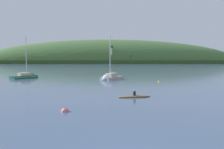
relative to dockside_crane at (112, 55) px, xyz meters
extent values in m
cube|color=#314A21|center=(3.43, 13.70, -8.24)|extent=(434.93, 88.93, 4.00)
ellipsoid|color=#476B38|center=(-6.79, 33.90, -10.24)|extent=(349.96, 99.47, 61.05)
sphere|color=#38602D|center=(21.09, 4.91, -2.57)|extent=(10.49, 10.49, 10.49)
cube|color=#4C4C51|center=(0.07, -0.40, -9.24)|extent=(4.73, 4.73, 2.00)
cylinder|color=#BCB293|center=(0.07, -0.40, 0.99)|extent=(1.85, 1.85, 18.46)
cylinder|color=#BCB293|center=(-0.95, 5.22, 8.74)|extent=(3.57, 14.22, 1.02)
cube|color=#333338|center=(0.54, -2.93, 8.74)|extent=(2.95, 2.71, 2.22)
cube|color=#ADB2BC|center=(13.09, -193.73, -10.17)|extent=(5.07, 6.28, 1.10)
cone|color=#ADB2BC|center=(11.58, -196.26, -10.17)|extent=(2.72, 2.44, 2.29)
cube|color=gold|center=(13.09, -193.73, -9.90)|extent=(5.09, 6.29, 0.12)
cube|color=#BCB299|center=(13.02, -193.86, -9.24)|extent=(2.75, 3.11, 0.76)
cylinder|color=silver|center=(12.72, -194.36, -4.99)|extent=(0.17, 0.17, 9.26)
cylinder|color=silver|center=(13.51, -193.04, -8.71)|extent=(1.70, 2.72, 0.13)
cube|color=#0F564C|center=(-7.97, -192.47, -10.22)|extent=(5.15, 6.43, 1.25)
cone|color=#0F564C|center=(-6.40, -189.86, -10.22)|extent=(2.72, 2.47, 2.26)
cube|color=gold|center=(-7.97, -192.47, -9.89)|extent=(5.17, 6.44, 0.13)
cube|color=#BCB299|center=(-7.89, -192.34, -9.28)|extent=(2.78, 3.17, 0.63)
cylinder|color=silver|center=(-7.58, -191.82, -4.95)|extent=(0.16, 0.16, 9.29)
cylinder|color=silver|center=(-8.40, -193.19, -8.81)|extent=(1.76, 2.81, 0.13)
ellipsoid|color=brown|center=(17.20, -216.15, -10.17)|extent=(3.97, 1.76, 0.30)
cylinder|color=black|center=(17.20, -216.15, -9.84)|extent=(0.39, 0.39, 0.55)
sphere|color=tan|center=(17.20, -216.15, -9.44)|extent=(0.22, 0.22, 0.22)
cylinder|color=olive|center=(17.01, -215.84, -9.91)|extent=(0.36, 1.22, 0.89)
sphere|color=yellow|center=(22.82, -198.53, -10.24)|extent=(0.45, 0.45, 0.45)
cylinder|color=black|center=(22.82, -198.53, -9.98)|extent=(0.04, 0.04, 0.08)
sphere|color=#E06675|center=(11.04, -223.38, -10.24)|extent=(0.65, 0.65, 0.65)
cylinder|color=black|center=(11.04, -223.38, -9.88)|extent=(0.04, 0.04, 0.08)
sphere|color=red|center=(0.23, -167.64, -10.24)|extent=(0.57, 0.57, 0.57)
cylinder|color=black|center=(0.23, -167.64, -9.92)|extent=(0.04, 0.04, 0.08)
camera|label=1|loc=(16.16, -240.60, -5.86)|focal=33.65mm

